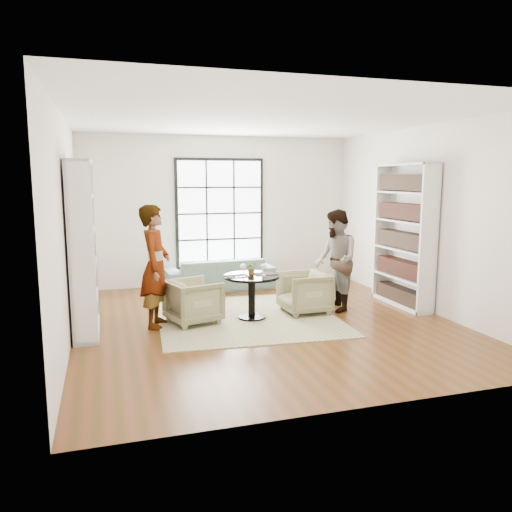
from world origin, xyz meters
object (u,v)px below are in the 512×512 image
object	(u,v)px
armchair_left	(194,301)
flower_centerpiece	(252,268)
person_left	(155,266)
wine_glass_right	(264,267)
pedestal_table	(252,287)
person_right	(336,260)
armchair_right	(304,292)
sofa	(219,273)
wine_glass_left	(243,267)

from	to	relation	value
armchair_left	flower_centerpiece	world-z (taller)	flower_centerpiece
person_left	wine_glass_right	world-z (taller)	person_left
pedestal_table	person_right	xyz separation A→B (m)	(1.46, 0.08, 0.33)
armchair_right	flower_centerpiece	size ratio (longest dim) A/B	3.79
sofa	armchair_left	world-z (taller)	armchair_left
armchair_right	wine_glass_right	xyz separation A→B (m)	(-0.74, -0.18, 0.48)
wine_glass_right	armchair_left	bearing A→B (deg)	172.92
pedestal_table	person_left	xyz separation A→B (m)	(-1.45, 0.03, 0.39)
sofa	armchair_left	xyz separation A→B (m)	(-0.89, -2.18, 0.02)
person_right	armchair_right	bearing A→B (deg)	-82.23
person_right	sofa	bearing A→B (deg)	-137.66
armchair_left	wine_glass_right	size ratio (longest dim) A/B	3.94
person_left	person_right	xyz separation A→B (m)	(2.90, 0.05, -0.06)
armchair_left	person_left	world-z (taller)	person_left
pedestal_table	person_right	bearing A→B (deg)	3.22
armchair_left	flower_centerpiece	distance (m)	1.02
flower_centerpiece	armchair_right	bearing A→B (deg)	2.18
armchair_left	person_left	xyz separation A→B (m)	(-0.55, 0.00, 0.56)
sofa	person_right	bearing A→B (deg)	121.38
person_right	wine_glass_left	xyz separation A→B (m)	(-1.62, -0.20, 0.00)
armchair_right	wine_glass_left	size ratio (longest dim) A/B	3.55
pedestal_table	wine_glass_right	xyz separation A→B (m)	(0.16, -0.10, 0.32)
armchair_left	wine_glass_left	world-z (taller)	wine_glass_left
sofa	wine_glass_right	bearing A→B (deg)	91.14
pedestal_table	flower_centerpiece	xyz separation A→B (m)	(0.01, 0.05, 0.28)
pedestal_table	person_left	distance (m)	1.50
armchair_right	person_right	size ratio (longest dim) A/B	0.44
armchair_right	wine_glass_right	distance (m)	0.90
pedestal_table	wine_glass_left	size ratio (longest dim) A/B	4.14
armchair_left	flower_centerpiece	xyz separation A→B (m)	(0.91, 0.02, 0.45)
pedestal_table	wine_glass_left	distance (m)	0.39
armchair_right	wine_glass_right	size ratio (longest dim) A/B	3.97
wine_glass_right	pedestal_table	bearing A→B (deg)	148.58
pedestal_table	wine_glass_right	distance (m)	0.37
person_right	flower_centerpiece	distance (m)	1.44
pedestal_table	armchair_right	xyz separation A→B (m)	(0.91, 0.08, -0.17)
pedestal_table	sofa	bearing A→B (deg)	90.29
armchair_left	wine_glass_right	xyz separation A→B (m)	(1.06, -0.13, 0.49)
wine_glass_right	armchair_right	bearing A→B (deg)	13.79
armchair_left	armchair_right	xyz separation A→B (m)	(1.80, 0.05, 0.00)
wine_glass_left	wine_glass_right	xyz separation A→B (m)	(0.33, 0.01, -0.02)
armchair_left	person_left	size ratio (longest dim) A/B	0.41
person_right	wine_glass_left	bearing A→B (deg)	-75.35
pedestal_table	sofa	size ratio (longest dim) A/B	0.41
armchair_right	person_right	world-z (taller)	person_right
sofa	armchair_right	size ratio (longest dim) A/B	2.88
armchair_left	wine_glass_left	bearing A→B (deg)	-117.91
wine_glass_left	flower_centerpiece	world-z (taller)	wine_glass_left
armchair_right	person_right	bearing A→B (deg)	88.04
person_left	armchair_right	bearing A→B (deg)	-72.01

